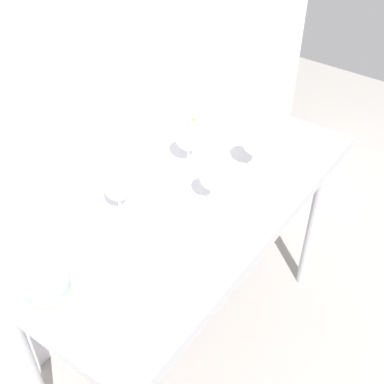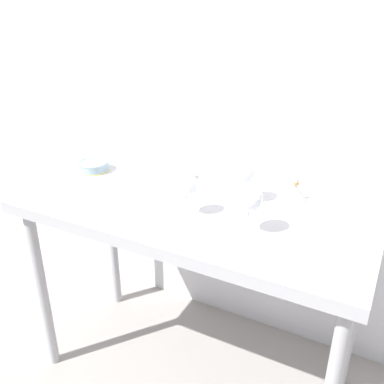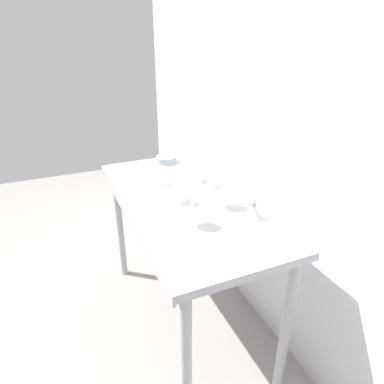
{
  "view_description": "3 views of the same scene",
  "coord_description": "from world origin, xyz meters",
  "px_view_note": "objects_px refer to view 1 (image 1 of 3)",
  "views": [
    {
      "loc": [
        -1.09,
        -0.8,
        2.1
      ],
      "look_at": [
        -0.05,
        -0.05,
        0.99
      ],
      "focal_mm": 47.26,
      "sensor_mm": 36.0,
      "label": 1
    },
    {
      "loc": [
        0.7,
        -1.34,
        1.66
      ],
      "look_at": [
        -0.02,
        0.03,
        0.94
      ],
      "focal_mm": 40.14,
      "sensor_mm": 36.0,
      "label": 2
    },
    {
      "loc": [
        1.54,
        -0.63,
        1.72
      ],
      "look_at": [
        0.05,
        0.02,
        0.96
      ],
      "focal_mm": 31.43,
      "sensor_mm": 36.0,
      "label": 3
    }
  ],
  "objects_px": {
    "wine_glass_near_center": "(212,179)",
    "decanter_funnel": "(194,126)",
    "wine_glass_far_left": "(118,189)",
    "tasting_sheet_upper": "(148,240)",
    "wine_glass_far_right": "(188,139)",
    "tasting_bowl": "(46,285)",
    "wine_glass_near_right": "(255,144)"
  },
  "relations": [
    {
      "from": "wine_glass_far_right",
      "to": "wine_glass_near_center",
      "type": "distance_m",
      "value": 0.24
    },
    {
      "from": "tasting_bowl",
      "to": "wine_glass_far_right",
      "type": "bearing_deg",
      "value": 1.34
    },
    {
      "from": "wine_glass_far_left",
      "to": "tasting_sheet_upper",
      "type": "xyz_separation_m",
      "value": [
        -0.04,
        -0.15,
        -0.11
      ]
    },
    {
      "from": "wine_glass_far_left",
      "to": "decanter_funnel",
      "type": "bearing_deg",
      "value": 8.53
    },
    {
      "from": "tasting_sheet_upper",
      "to": "wine_glass_near_center",
      "type": "bearing_deg",
      "value": -38.26
    },
    {
      "from": "wine_glass_near_center",
      "to": "wine_glass_far_left",
      "type": "bearing_deg",
      "value": 134.9
    },
    {
      "from": "wine_glass_near_right",
      "to": "decanter_funnel",
      "type": "height_order",
      "value": "wine_glass_near_right"
    },
    {
      "from": "wine_glass_near_center",
      "to": "wine_glass_far_left",
      "type": "relative_size",
      "value": 1.0
    },
    {
      "from": "wine_glass_far_right",
      "to": "wine_glass_far_left",
      "type": "height_order",
      "value": "wine_glass_far_right"
    },
    {
      "from": "wine_glass_near_center",
      "to": "decanter_funnel",
      "type": "distance_m",
      "value": 0.45
    },
    {
      "from": "wine_glass_near_center",
      "to": "tasting_bowl",
      "type": "distance_m",
      "value": 0.63
    },
    {
      "from": "wine_glass_far_right",
      "to": "decanter_funnel",
      "type": "xyz_separation_m",
      "value": [
        0.19,
        0.11,
        -0.09
      ]
    },
    {
      "from": "wine_glass_far_left",
      "to": "tasting_bowl",
      "type": "relative_size",
      "value": 1.12
    },
    {
      "from": "tasting_sheet_upper",
      "to": "decanter_funnel",
      "type": "distance_m",
      "value": 0.63
    },
    {
      "from": "wine_glass_near_right",
      "to": "wine_glass_far_left",
      "type": "distance_m",
      "value": 0.53
    },
    {
      "from": "wine_glass_near_right",
      "to": "wine_glass_far_right",
      "type": "height_order",
      "value": "wine_glass_near_right"
    },
    {
      "from": "wine_glass_far_left",
      "to": "tasting_bowl",
      "type": "height_order",
      "value": "wine_glass_far_left"
    },
    {
      "from": "wine_glass_near_right",
      "to": "decanter_funnel",
      "type": "relative_size",
      "value": 1.55
    },
    {
      "from": "wine_glass_near_right",
      "to": "tasting_bowl",
      "type": "xyz_separation_m",
      "value": [
        -0.84,
        0.2,
        -0.1
      ]
    },
    {
      "from": "wine_glass_near_right",
      "to": "tasting_sheet_upper",
      "type": "relative_size",
      "value": 0.88
    },
    {
      "from": "wine_glass_far_left",
      "to": "wine_glass_near_center",
      "type": "bearing_deg",
      "value": -45.1
    },
    {
      "from": "tasting_bowl",
      "to": "wine_glass_near_center",
      "type": "bearing_deg",
      "value": -17.08
    },
    {
      "from": "wine_glass_near_center",
      "to": "decanter_funnel",
      "type": "relative_size",
      "value": 1.42
    },
    {
      "from": "wine_glass_far_right",
      "to": "decanter_funnel",
      "type": "height_order",
      "value": "wine_glass_far_right"
    },
    {
      "from": "wine_glass_near_center",
      "to": "tasting_sheet_upper",
      "type": "xyz_separation_m",
      "value": [
        -0.26,
        0.07,
        -0.12
      ]
    },
    {
      "from": "wine_glass_near_right",
      "to": "wine_glass_far_right",
      "type": "distance_m",
      "value": 0.25
    },
    {
      "from": "decanter_funnel",
      "to": "wine_glass_near_right",
      "type": "bearing_deg",
      "value": -102.96
    },
    {
      "from": "wine_glass_near_center",
      "to": "tasting_bowl",
      "type": "bearing_deg",
      "value": 162.92
    },
    {
      "from": "tasting_sheet_upper",
      "to": "wine_glass_far_right",
      "type": "bearing_deg",
      "value": -5.38
    },
    {
      "from": "wine_glass_far_right",
      "to": "decanter_funnel",
      "type": "bearing_deg",
      "value": 29.78
    },
    {
      "from": "wine_glass_near_center",
      "to": "decanter_funnel",
      "type": "height_order",
      "value": "wine_glass_near_center"
    },
    {
      "from": "wine_glass_near_center",
      "to": "tasting_bowl",
      "type": "relative_size",
      "value": 1.13
    }
  ]
}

